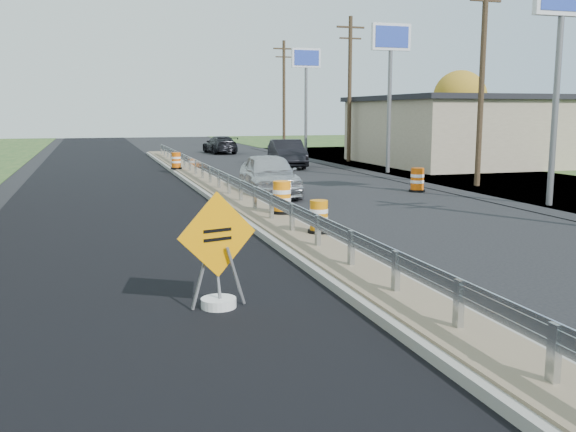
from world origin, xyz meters
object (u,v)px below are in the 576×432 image
object	(u,v)px
car_dark_far	(220,145)
caution_sign	(218,279)
barrel_median_far	(176,161)
car_dark_mid	(287,153)
barrel_shoulder_near	(417,180)
car_silver	(269,174)
barrel_median_mid	(282,198)
barrel_median_near	(319,217)

from	to	relation	value
car_dark_far	caution_sign	bearing A→B (deg)	74.63
barrel_median_far	car_dark_mid	world-z (taller)	car_dark_mid
car_dark_mid	car_dark_far	world-z (taller)	car_dark_mid
barrel_shoulder_near	car_silver	bearing A→B (deg)	173.33
barrel_median_mid	barrel_median_far	xyz separation A→B (m)	(-1.10, 16.44, -0.04)
barrel_median_near	barrel_median_far	world-z (taller)	barrel_median_far
caution_sign	barrel_median_mid	size ratio (longest dim) A/B	2.02
caution_sign	car_dark_mid	bearing A→B (deg)	54.51
car_dark_mid	barrel_median_mid	bearing A→B (deg)	-99.80
caution_sign	barrel_median_near	xyz separation A→B (m)	(3.55, 4.84, 0.12)
barrel_median_near	barrel_shoulder_near	bearing A→B (deg)	49.03
barrel_median_mid	car_silver	bearing A→B (deg)	78.18
caution_sign	barrel_median_near	world-z (taller)	caution_sign
caution_sign	barrel_median_far	world-z (taller)	caution_sign
car_silver	car_dark_mid	world-z (taller)	car_silver
barrel_median_near	car_dark_far	xyz separation A→B (m)	(4.42, 35.67, 0.06)
caution_sign	barrel_median_near	bearing A→B (deg)	37.63
barrel_median_near	barrel_median_mid	distance (m)	3.33
barrel_shoulder_near	car_dark_far	distance (m)	27.26
barrel_median_mid	car_dark_mid	bearing A→B (deg)	72.53
barrel_median_mid	barrel_shoulder_near	distance (m)	9.11
barrel_shoulder_near	barrel_median_near	bearing A→B (deg)	-130.97
barrel_median_near	barrel_median_far	bearing A→B (deg)	93.19
barrel_median_far	car_dark_mid	size ratio (longest dim) A/B	0.18
car_silver	car_dark_mid	bearing A→B (deg)	74.54
barrel_median_mid	barrel_median_far	world-z (taller)	barrel_median_mid
barrel_median_mid	barrel_shoulder_near	size ratio (longest dim) A/B	0.99
barrel_median_far	barrel_shoulder_near	world-z (taller)	barrel_median_far
car_dark_mid	car_silver	bearing A→B (deg)	-102.42
car_dark_far	barrel_median_near	bearing A→B (deg)	78.70
barrel_shoulder_near	car_dark_mid	distance (m)	13.20
barrel_median_mid	barrel_median_far	distance (m)	16.47
caution_sign	barrel_shoulder_near	xyz separation A→B (m)	(11.00, 13.42, -0.03)
barrel_median_near	car_dark_far	distance (m)	35.94
barrel_median_near	barrel_shoulder_near	distance (m)	11.36
barrel_median_near	barrel_median_mid	size ratio (longest dim) A/B	0.85
barrel_shoulder_near	car_dark_mid	bearing A→B (deg)	97.28
barrel_median_near	car_silver	world-z (taller)	car_silver
barrel_median_near	barrel_shoulder_near	size ratio (longest dim) A/B	0.84
barrel_median_mid	caution_sign	bearing A→B (deg)	-113.50
barrel_median_far	car_silver	bearing A→B (deg)	-77.34
barrel_median_far	car_dark_far	bearing A→B (deg)	70.85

